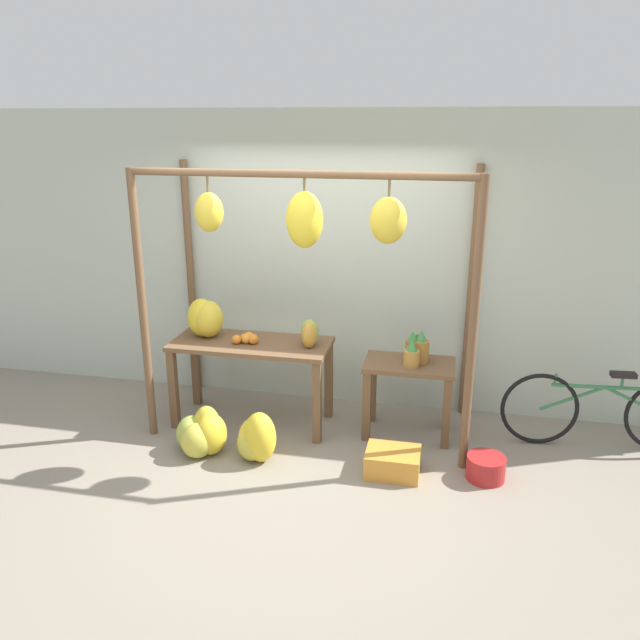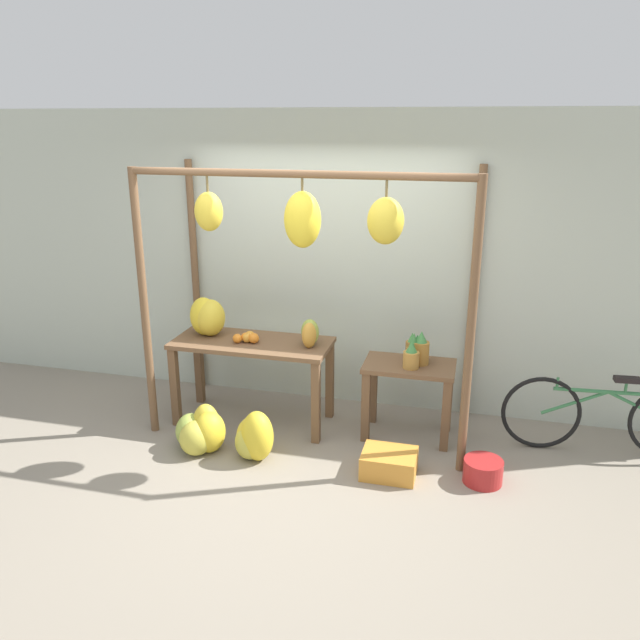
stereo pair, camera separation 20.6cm
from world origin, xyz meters
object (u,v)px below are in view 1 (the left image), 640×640
pineapple_cluster (415,350)px  banana_pile_ground_left (202,434)px  fruit_crate_white (393,462)px  orange_pile (248,338)px  banana_pile_ground_right (256,439)px  parked_bicycle (602,411)px  papaya_pile (309,333)px  blue_bucket (486,468)px  banana_pile_on_table (205,318)px

pineapple_cluster → banana_pile_ground_left: size_ratio=0.63×
banana_pile_ground_left → fruit_crate_white: 1.61m
orange_pile → fruit_crate_white: 1.67m
pineapple_cluster → banana_pile_ground_left: bearing=-157.2°
banana_pile_ground_right → parked_bicycle: parked_bicycle is taller
banana_pile_ground_right → fruit_crate_white: banana_pile_ground_right is taller
papaya_pile → parked_bicycle: bearing=3.5°
pineapple_cluster → banana_pile_ground_right: (-1.23, -0.73, -0.61)m
banana_pile_ground_right → fruit_crate_white: bearing=1.0°
banana_pile_ground_left → blue_bucket: banana_pile_ground_left is taller
parked_bicycle → banana_pile_ground_right: bearing=-164.1°
orange_pile → blue_bucket: orange_pile is taller
orange_pile → pineapple_cluster: (1.48, 0.12, -0.04)m
orange_pile → parked_bicycle: orange_pile is taller
pineapple_cluster → banana_pile_ground_left: 1.96m
banana_pile_on_table → papaya_pile: banana_pile_on_table is taller
banana_pile_ground_left → banana_pile_ground_right: banana_pile_ground_right is taller
banana_pile_on_table → parked_bicycle: bearing=1.7°
banana_pile_ground_right → parked_bicycle: size_ratio=0.27×
papaya_pile → blue_bucket: bearing=-19.9°
banana_pile_ground_left → blue_bucket: bearing=2.0°
banana_pile_on_table → orange_pile: (0.43, -0.09, -0.13)m
banana_pile_on_table → orange_pile: size_ratio=1.69×
blue_bucket → parked_bicycle: 1.23m
orange_pile → banana_pile_ground_right: 0.93m
banana_pile_on_table → banana_pile_ground_right: size_ratio=0.88×
orange_pile → banana_pile_ground_left: bearing=-110.7°
banana_pile_ground_left → blue_bucket: (2.33, 0.08, -0.08)m
pineapple_cluster → papaya_pile: papaya_pile is taller
pineapple_cluster → banana_pile_on_table: bearing=-179.1°
fruit_crate_white → blue_bucket: size_ratio=1.40×
fruit_crate_white → blue_bucket: bearing=5.7°
orange_pile → banana_pile_ground_left: 0.93m
pineapple_cluster → blue_bucket: pineapple_cluster is taller
fruit_crate_white → orange_pile: bearing=156.7°
orange_pile → pineapple_cluster: bearing=4.5°
pineapple_cluster → banana_pile_ground_right: bearing=-149.3°
orange_pile → papaya_pile: bearing=3.8°
banana_pile_on_table → orange_pile: banana_pile_on_table is taller
orange_pile → fruit_crate_white: (1.38, -0.59, -0.74)m
fruit_crate_white → papaya_pile: bearing=142.5°
banana_pile_on_table → banana_pile_ground_left: bearing=-73.6°
banana_pile_on_table → banana_pile_ground_right: 1.25m
parked_bicycle → papaya_pile: papaya_pile is taller
fruit_crate_white → banana_pile_ground_left: bearing=-179.7°
banana_pile_on_table → blue_bucket: bearing=-13.5°
banana_pile_on_table → banana_pile_ground_left: banana_pile_on_table is taller
banana_pile_ground_left → papaya_pile: bearing=39.2°
orange_pile → banana_pile_ground_right: orange_pile is taller
banana_pile_ground_right → blue_bucket: (1.85, 0.09, -0.09)m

